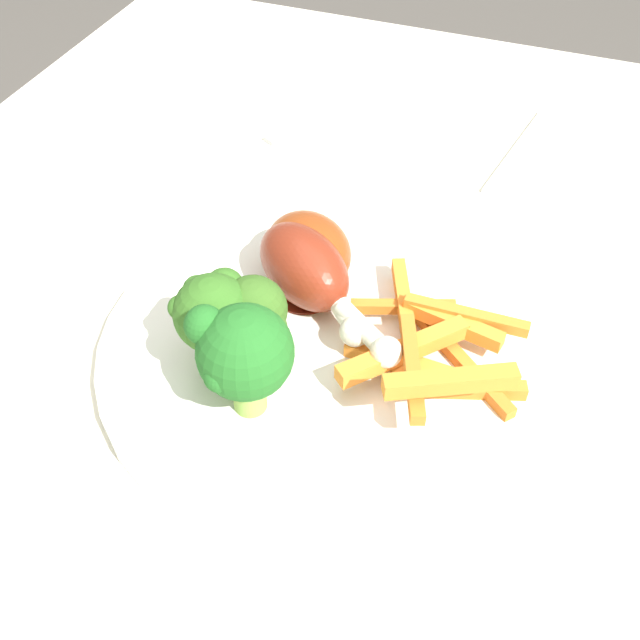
% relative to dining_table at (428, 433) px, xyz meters
% --- Properties ---
extents(dining_table, '(0.91, 0.85, 0.75)m').
position_rel_dining_table_xyz_m(dining_table, '(0.00, 0.00, 0.00)').
color(dining_table, silver).
rests_on(dining_table, ground_plane).
extents(dinner_plate, '(0.28, 0.28, 0.01)m').
position_rel_dining_table_xyz_m(dinner_plate, '(-0.07, -0.05, 0.12)').
color(dinner_plate, white).
rests_on(dinner_plate, dining_table).
extents(broccoli_floret_front, '(0.05, 0.06, 0.06)m').
position_rel_dining_table_xyz_m(broccoli_floret_front, '(-0.12, -0.08, 0.17)').
color(broccoli_floret_front, '#82B14B').
rests_on(broccoli_floret_front, dinner_plate).
extents(broccoli_floret_middle, '(0.05, 0.04, 0.06)m').
position_rel_dining_table_xyz_m(broccoli_floret_middle, '(-0.11, -0.07, 0.17)').
color(broccoli_floret_middle, '#8AB557').
rests_on(broccoli_floret_middle, dinner_plate).
extents(broccoli_floret_back, '(0.06, 0.05, 0.07)m').
position_rel_dining_table_xyz_m(broccoli_floret_back, '(-0.09, -0.11, 0.18)').
color(broccoli_floret_back, '#90BE4C').
rests_on(broccoli_floret_back, dinner_plate).
extents(carrot_fries_pile, '(0.12, 0.13, 0.04)m').
position_rel_dining_table_xyz_m(carrot_fries_pile, '(-0.00, -0.05, 0.15)').
color(carrot_fries_pile, orange).
rests_on(carrot_fries_pile, dinner_plate).
extents(chicken_drumstick_near, '(0.11, 0.11, 0.04)m').
position_rel_dining_table_xyz_m(chicken_drumstick_near, '(-0.10, 0.00, 0.15)').
color(chicken_drumstick_near, '#63230C').
rests_on(chicken_drumstick_near, dinner_plate).
extents(chicken_drumstick_far, '(0.13, 0.10, 0.05)m').
position_rel_dining_table_xyz_m(chicken_drumstick_far, '(-0.09, -0.02, 0.15)').
color(chicken_drumstick_far, '#58180D').
rests_on(chicken_drumstick_far, dinner_plate).
extents(fork, '(0.10, 0.17, 0.00)m').
position_rel_dining_table_xyz_m(fork, '(-0.15, 0.24, 0.12)').
color(fork, silver).
rests_on(fork, dining_table).
extents(napkin, '(0.19, 0.17, 0.00)m').
position_rel_dining_table_xyz_m(napkin, '(0.09, 0.21, 0.12)').
color(napkin, white).
rests_on(napkin, dining_table).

